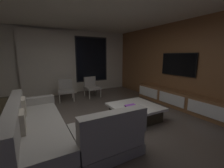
# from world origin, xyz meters

# --- Properties ---
(floor) EXTENTS (9.20, 9.20, 0.00)m
(floor) POSITION_xyz_m (0.00, 0.00, 0.00)
(floor) COLOR #564C44
(back_wall_with_window) EXTENTS (6.60, 0.30, 2.70)m
(back_wall_with_window) POSITION_xyz_m (-0.06, 3.62, 1.34)
(back_wall_with_window) COLOR beige
(back_wall_with_window) RESTS_ON floor
(media_wall) EXTENTS (0.12, 7.80, 2.70)m
(media_wall) POSITION_xyz_m (3.06, 0.00, 1.35)
(media_wall) COLOR brown
(media_wall) RESTS_ON floor
(ceiling) EXTENTS (8.20, 8.20, 0.00)m
(ceiling) POSITION_xyz_m (0.00, 0.00, 2.70)
(ceiling) COLOR beige
(sectional_couch) EXTENTS (1.98, 2.50, 0.82)m
(sectional_couch) POSITION_xyz_m (-0.96, -0.22, 0.29)
(sectional_couch) COLOR gray
(sectional_couch) RESTS_ON floor
(coffee_table) EXTENTS (1.16, 1.16, 0.36)m
(coffee_table) POSITION_xyz_m (1.05, -0.01, 0.19)
(coffee_table) COLOR #322B1B
(coffee_table) RESTS_ON floor
(book_stack_on_coffee_table) EXTENTS (0.29, 0.20, 0.05)m
(book_stack_on_coffee_table) POSITION_xyz_m (0.89, -0.07, 0.39)
(book_stack_on_coffee_table) COLOR #A7423B
(book_stack_on_coffee_table) RESTS_ON coffee_table
(accent_chair_near_window) EXTENTS (0.57, 0.59, 0.78)m
(accent_chair_near_window) POSITION_xyz_m (0.87, 2.60, 0.43)
(accent_chair_near_window) COLOR #B2ADA0
(accent_chair_near_window) RESTS_ON floor
(accent_chair_by_curtain) EXTENTS (0.62, 0.64, 0.78)m
(accent_chair_by_curtain) POSITION_xyz_m (-0.15, 2.56, 0.43)
(accent_chair_by_curtain) COLOR #B2ADA0
(accent_chair_by_curtain) RESTS_ON floor
(media_console) EXTENTS (0.46, 3.10, 0.52)m
(media_console) POSITION_xyz_m (2.77, 0.05, 0.25)
(media_console) COLOR brown
(media_console) RESTS_ON floor
(mounted_tv) EXTENTS (0.05, 1.25, 0.72)m
(mounted_tv) POSITION_xyz_m (2.95, 0.25, 1.35)
(mounted_tv) COLOR black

